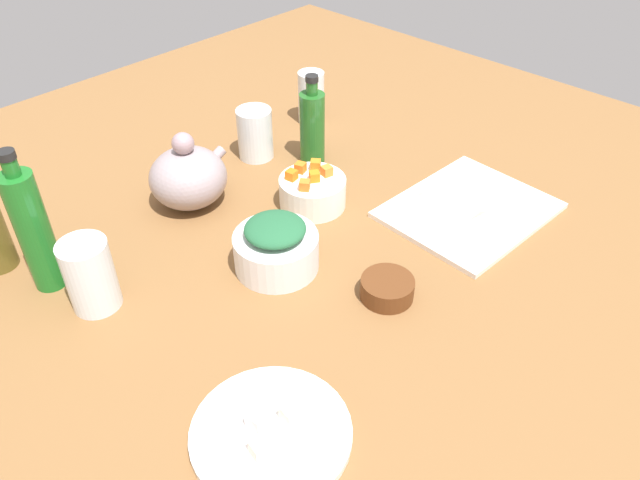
# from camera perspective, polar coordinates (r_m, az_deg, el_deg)

# --- Properties ---
(tabletop) EXTENTS (1.90, 1.90, 0.03)m
(tabletop) POSITION_cam_1_polar(r_m,az_deg,el_deg) (1.04, -0.00, -2.80)
(tabletop) COLOR brown
(tabletop) RESTS_ON ground
(cutting_board) EXTENTS (0.31, 0.25, 0.01)m
(cutting_board) POSITION_cam_1_polar(r_m,az_deg,el_deg) (1.18, 13.60, 2.70)
(cutting_board) COLOR silver
(cutting_board) RESTS_ON tabletop
(plate_tofu) EXTENTS (0.20, 0.20, 0.01)m
(plate_tofu) POSITION_cam_1_polar(r_m,az_deg,el_deg) (0.81, -4.55, -17.39)
(plate_tofu) COLOR white
(plate_tofu) RESTS_ON tabletop
(bowl_greens) EXTENTS (0.14, 0.14, 0.06)m
(bowl_greens) POSITION_cam_1_polar(r_m,az_deg,el_deg) (1.01, -4.06, -1.07)
(bowl_greens) COLOR white
(bowl_greens) RESTS_ON tabletop
(bowl_carrots) EXTENTS (0.12, 0.12, 0.06)m
(bowl_carrots) POSITION_cam_1_polar(r_m,az_deg,el_deg) (1.15, -0.69, 4.45)
(bowl_carrots) COLOR white
(bowl_carrots) RESTS_ON tabletop
(bowl_small_side) EXTENTS (0.08, 0.08, 0.03)m
(bowl_small_side) POSITION_cam_1_polar(r_m,az_deg,el_deg) (0.97, 6.23, -4.47)
(bowl_small_side) COLOR #5B3016
(bowl_small_side) RESTS_ON tabletop
(teapot) EXTENTS (0.16, 0.14, 0.15)m
(teapot) POSITION_cam_1_polar(r_m,az_deg,el_deg) (1.17, -12.07, 5.75)
(teapot) COLOR gray
(teapot) RESTS_ON tabletop
(bottle_1) EXTENTS (0.05, 0.05, 0.19)m
(bottle_1) POSITION_cam_1_polar(r_m,az_deg,el_deg) (1.26, -0.72, 10.49)
(bottle_1) COLOR #215E20
(bottle_1) RESTS_ON tabletop
(bottle_2) EXTENTS (0.05, 0.05, 0.24)m
(bottle_2) POSITION_cam_1_polar(r_m,az_deg,el_deg) (1.02, -24.97, 0.85)
(bottle_2) COLOR #1B6C22
(bottle_2) RESTS_ON tabletop
(drinking_glass_0) EXTENTS (0.06, 0.06, 0.12)m
(drinking_glass_0) POSITION_cam_1_polar(r_m,az_deg,el_deg) (1.43, -0.82, 13.03)
(drinking_glass_0) COLOR white
(drinking_glass_0) RESTS_ON tabletop
(drinking_glass_1) EXTENTS (0.07, 0.07, 0.12)m
(drinking_glass_1) POSITION_cam_1_polar(r_m,az_deg,el_deg) (0.98, -20.50, -3.07)
(drinking_glass_1) COLOR white
(drinking_glass_1) RESTS_ON tabletop
(drinking_glass_2) EXTENTS (0.07, 0.07, 0.11)m
(drinking_glass_2) POSITION_cam_1_polar(r_m,az_deg,el_deg) (1.30, -6.03, 9.76)
(drinking_glass_2) COLOR white
(drinking_glass_2) RESTS_ON tabletop
(carrot_cube_0) EXTENTS (0.03, 0.03, 0.02)m
(carrot_cube_0) POSITION_cam_1_polar(r_m,az_deg,el_deg) (1.13, -0.52, 5.91)
(carrot_cube_0) COLOR orange
(carrot_cube_0) RESTS_ON bowl_carrots
(carrot_cube_1) EXTENTS (0.02, 0.02, 0.02)m
(carrot_cube_1) POSITION_cam_1_polar(r_m,az_deg,el_deg) (1.14, 0.63, 6.41)
(carrot_cube_1) COLOR orange
(carrot_cube_1) RESTS_ON bowl_carrots
(carrot_cube_2) EXTENTS (0.02, 0.02, 0.02)m
(carrot_cube_2) POSITION_cam_1_polar(r_m,az_deg,el_deg) (1.13, -2.64, 6.03)
(carrot_cube_2) COLOR orange
(carrot_cube_2) RESTS_ON bowl_carrots
(carrot_cube_3) EXTENTS (0.03, 0.03, 0.02)m
(carrot_cube_3) POSITION_cam_1_polar(r_m,az_deg,el_deg) (1.10, -1.43, 5.10)
(carrot_cube_3) COLOR orange
(carrot_cube_3) RESTS_ON bowl_carrots
(carrot_cube_4) EXTENTS (0.03, 0.03, 0.02)m
(carrot_cube_4) POSITION_cam_1_polar(r_m,az_deg,el_deg) (1.16, -0.42, 6.97)
(carrot_cube_4) COLOR orange
(carrot_cube_4) RESTS_ON bowl_carrots
(carrot_cube_5) EXTENTS (0.02, 0.02, 0.02)m
(carrot_cube_5) POSITION_cam_1_polar(r_m,az_deg,el_deg) (1.15, -1.82, 6.72)
(carrot_cube_5) COLOR orange
(carrot_cube_5) RESTS_ON bowl_carrots
(chopped_greens_mound) EXTENTS (0.11, 0.11, 0.03)m
(chopped_greens_mound) POSITION_cam_1_polar(r_m,az_deg,el_deg) (0.98, -4.18, 1.01)
(chopped_greens_mound) COLOR #245F39
(chopped_greens_mound) RESTS_ON bowl_greens
(tofu_cube_0) EXTENTS (0.03, 0.03, 0.02)m
(tofu_cube_0) POSITION_cam_1_polar(r_m,az_deg,el_deg) (0.78, -5.57, -18.61)
(tofu_cube_0) COLOR #F1E2D0
(tofu_cube_0) RESTS_ON plate_tofu
(tofu_cube_1) EXTENTS (0.02, 0.02, 0.02)m
(tofu_cube_1) POSITION_cam_1_polar(r_m,az_deg,el_deg) (0.80, -2.73, -15.72)
(tofu_cube_1) COLOR #E8EDCE
(tofu_cube_1) RESTS_ON plate_tofu
(tofu_cube_2) EXTENTS (0.02, 0.02, 0.02)m
(tofu_cube_2) POSITION_cam_1_polar(r_m,az_deg,el_deg) (0.80, -5.85, -16.17)
(tofu_cube_2) COLOR white
(tofu_cube_2) RESTS_ON plate_tofu
(dumpling_0) EXTENTS (0.05, 0.05, 0.02)m
(dumpling_0) POSITION_cam_1_polar(r_m,az_deg,el_deg) (1.17, 9.57, 4.00)
(dumpling_0) COLOR beige
(dumpling_0) RESTS_ON cutting_board
(dumpling_1) EXTENTS (0.06, 0.07, 0.02)m
(dumpling_1) POSITION_cam_1_polar(r_m,az_deg,el_deg) (1.21, 14.92, 4.47)
(dumpling_1) COLOR beige
(dumpling_1) RESTS_ON cutting_board
(dumpling_2) EXTENTS (0.08, 0.08, 0.02)m
(dumpling_2) POSITION_cam_1_polar(r_m,az_deg,el_deg) (1.21, 17.64, 3.94)
(dumpling_2) COLOR beige
(dumpling_2) RESTS_ON cutting_board
(dumpling_3) EXTENTS (0.07, 0.07, 0.02)m
(dumpling_3) POSITION_cam_1_polar(r_m,az_deg,el_deg) (1.14, 15.14, 2.08)
(dumpling_3) COLOR beige
(dumpling_3) RESTS_ON cutting_board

